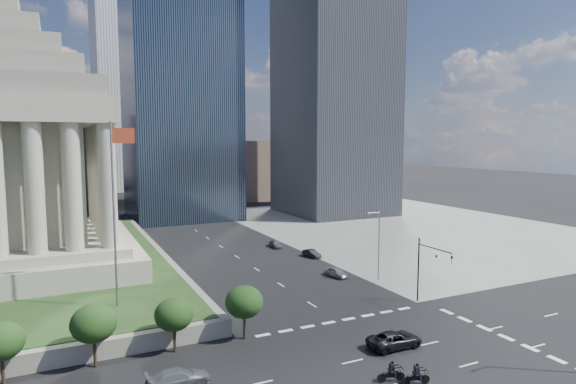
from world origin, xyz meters
TOP-DOWN VIEW (x-y plane):
  - ground at (0.00, 100.00)m, footprint 500.00×500.00m
  - sidewalk_ne at (46.00, 60.00)m, footprint 68.00×90.00m
  - war_memorial at (-34.00, 48.00)m, footprint 34.00×34.00m
  - flagpole at (-21.83, 24.00)m, footprint 2.52×0.24m
  - midrise_glass at (2.00, 95.00)m, footprint 26.00×26.00m
  - highrise_ne at (42.00, 85.00)m, footprint 26.00×28.00m
  - building_filler_ne at (32.00, 130.00)m, footprint 20.00×30.00m
  - building_filler_nw at (-30.00, 130.00)m, footprint 24.00×30.00m
  - traffic_signal_ne at (12.50, 13.70)m, footprint 0.30×5.74m
  - street_lamp_north at (13.33, 25.00)m, footprint 2.13×0.22m
  - pickup_truck at (1.35, 5.80)m, footprint 2.62×5.57m
  - suv_grey at (-19.19, 7.33)m, footprint 5.30×2.42m
  - parked_sedan_near at (9.00, 29.05)m, footprint 4.25×2.20m
  - parked_sedan_mid at (11.50, 41.24)m, footprint 4.07×1.90m
  - parked_sedan_far at (9.00, 50.88)m, footprint 1.82×4.05m
  - motorcycle_lead at (-1.62, -0.70)m, footprint 2.52×1.29m
  - motorcycle_trail at (-3.14, 0.57)m, footprint 2.49×1.29m

SIDE VIEW (x-z plane):
  - ground at x=0.00m, z-range 0.00..0.00m
  - sidewalk_ne at x=46.00m, z-range 0.00..0.03m
  - parked_sedan_mid at x=11.50m, z-range 0.00..1.29m
  - parked_sedan_far at x=9.00m, z-range 0.00..1.35m
  - parked_sedan_near at x=9.00m, z-range 0.00..1.38m
  - suv_grey at x=-19.19m, z-range 0.00..1.50m
  - pickup_truck at x=1.35m, z-range 0.00..1.54m
  - motorcycle_trail at x=-3.14m, z-range 0.00..1.79m
  - motorcycle_lead at x=-1.62m, z-range 0.00..1.81m
  - traffic_signal_ne at x=12.50m, z-range 1.25..9.25m
  - street_lamp_north at x=13.33m, z-range 0.66..10.66m
  - building_filler_ne at x=32.00m, z-range 0.00..20.00m
  - flagpole at x=-21.83m, z-range 3.11..23.11m
  - building_filler_nw at x=-30.00m, z-range 0.00..28.00m
  - war_memorial at x=-34.00m, z-range 1.90..40.90m
  - midrise_glass at x=2.00m, z-range 0.00..60.00m
  - highrise_ne at x=42.00m, z-range 0.00..100.00m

